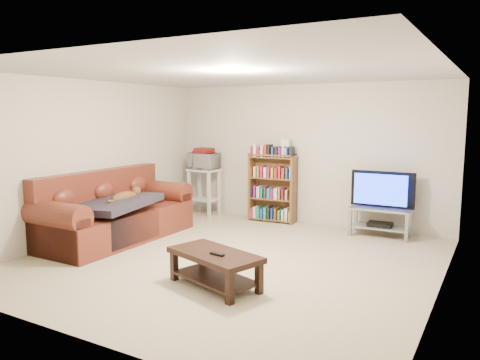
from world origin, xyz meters
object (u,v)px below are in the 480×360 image
Objects in this scene: tv_stand at (380,217)px; bookshelf at (272,187)px; coffee_table at (215,263)px; sofa at (113,216)px.

bookshelf reaches higher than tv_stand.
tv_stand reaches higher than coffee_table.
bookshelf is (-0.84, 3.18, 0.35)m from coffee_table.
bookshelf is at bearing 175.49° from tv_stand.
tv_stand is at bearing 88.24° from coffee_table.
sofa is 2.61m from coffee_table.
coffee_table is 3.26m from tv_stand.
coffee_table is 0.99× the size of bookshelf.
tv_stand is (1.07, 3.08, 0.04)m from coffee_table.
sofa is 2.05× the size of coffee_table.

